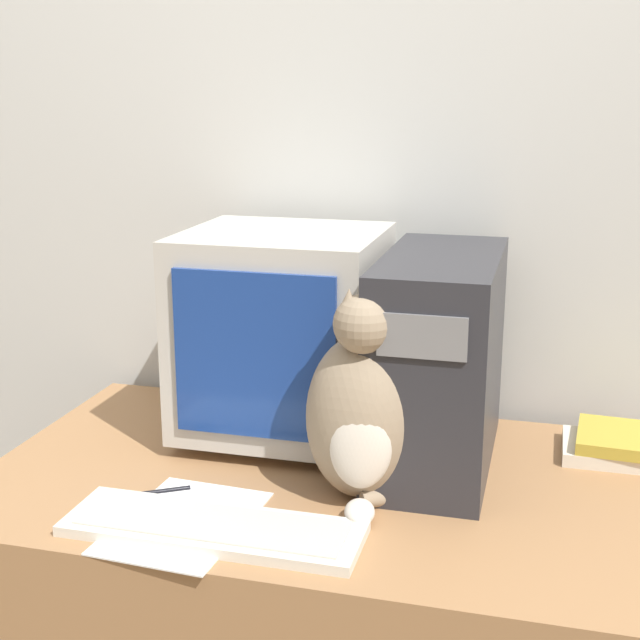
% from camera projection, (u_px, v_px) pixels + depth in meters
% --- Properties ---
extents(wall_back, '(7.00, 0.05, 2.50)m').
position_uv_depth(wall_back, '(381.00, 191.00, 1.98)').
color(wall_back, silver).
rests_on(wall_back, ground_plane).
extents(crt_monitor, '(0.39, 0.37, 0.43)m').
position_uv_depth(crt_monitor, '(283.00, 333.00, 1.82)').
color(crt_monitor, '#BCB7AD').
rests_on(crt_monitor, desk).
extents(computer_tower, '(0.21, 0.47, 0.41)m').
position_uv_depth(computer_tower, '(439.00, 361.00, 1.70)').
color(computer_tower, '#28282D').
rests_on(computer_tower, desk).
extents(keyboard, '(0.50, 0.16, 0.02)m').
position_uv_depth(keyboard, '(213.00, 528.00, 1.47)').
color(keyboard, silver).
rests_on(keyboard, desk).
extents(cat, '(0.29, 0.25, 0.39)m').
position_uv_depth(cat, '(363.00, 413.00, 1.56)').
color(cat, gray).
rests_on(cat, desk).
extents(book_stack, '(0.16, 0.18, 0.05)m').
position_uv_depth(book_stack, '(606.00, 444.00, 1.77)').
color(book_stack, beige).
rests_on(book_stack, desk).
extents(pen, '(0.13, 0.08, 0.01)m').
position_uv_depth(pen, '(150.00, 493.00, 1.60)').
color(pen, black).
rests_on(pen, desk).
extents(paper_sheet, '(0.23, 0.31, 0.00)m').
position_uv_depth(paper_sheet, '(184.00, 522.00, 1.50)').
color(paper_sheet, white).
rests_on(paper_sheet, desk).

